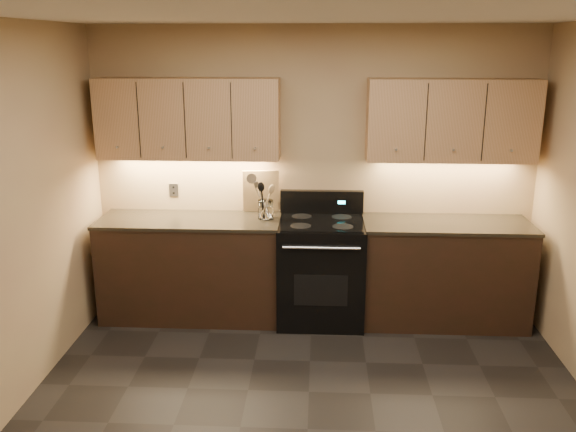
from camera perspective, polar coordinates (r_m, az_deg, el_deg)
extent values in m
plane|color=black|center=(4.23, 1.85, -19.31)|extent=(4.00, 4.00, 0.00)
plane|color=silver|center=(3.46, 2.25, 18.53)|extent=(4.00, 4.00, 0.00)
cube|color=tan|center=(5.58, 2.40, 4.09)|extent=(4.00, 0.04, 2.60)
cube|color=black|center=(5.65, -9.01, -4.93)|extent=(1.60, 0.60, 0.90)
cube|color=#332C20|center=(5.50, -9.22, -0.40)|extent=(1.62, 0.62, 0.03)
cube|color=black|center=(5.64, 14.38, -5.27)|extent=(1.44, 0.60, 0.90)
cube|color=#332C20|center=(5.50, 14.71, -0.74)|extent=(1.46, 0.62, 0.03)
cube|color=black|center=(5.50, 3.09, -5.21)|extent=(0.76, 0.65, 0.92)
cube|color=black|center=(5.35, 3.17, -0.57)|extent=(0.70, 0.60, 0.01)
cube|color=black|center=(5.60, 3.18, 1.29)|extent=(0.76, 0.07, 0.22)
cube|color=#19E5F2|center=(5.57, 5.04, 1.28)|extent=(0.06, 0.00, 0.03)
cylinder|color=silver|center=(5.07, 3.15, -3.01)|extent=(0.65, 0.02, 0.02)
cube|color=black|center=(5.22, 3.09, -6.98)|extent=(0.46, 0.00, 0.28)
cylinder|color=black|center=(5.21, 1.19, -0.93)|extent=(0.18, 0.18, 0.00)
cylinder|color=black|center=(5.21, 5.15, -0.99)|extent=(0.18, 0.18, 0.00)
cylinder|color=black|center=(5.50, 1.29, -0.03)|extent=(0.18, 0.18, 0.00)
cylinder|color=black|center=(5.50, 5.04, -0.08)|extent=(0.18, 0.18, 0.00)
cube|color=tan|center=(5.47, -9.30, 8.97)|extent=(1.60, 0.30, 0.70)
cube|color=tan|center=(5.47, 15.05, 8.64)|extent=(1.44, 0.30, 0.70)
cube|color=#B2B5BA|center=(5.77, -10.65, 2.40)|extent=(0.08, 0.01, 0.12)
cylinder|color=white|center=(5.42, -2.11, 0.64)|extent=(0.16, 0.16, 0.17)
cylinder|color=white|center=(5.44, -2.10, -0.14)|extent=(0.13, 0.13, 0.02)
cube|color=tan|center=(5.58, -2.56, 2.33)|extent=(0.34, 0.15, 0.41)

